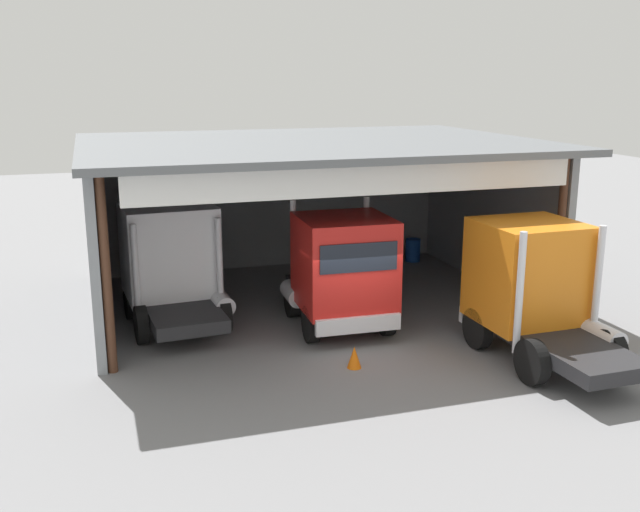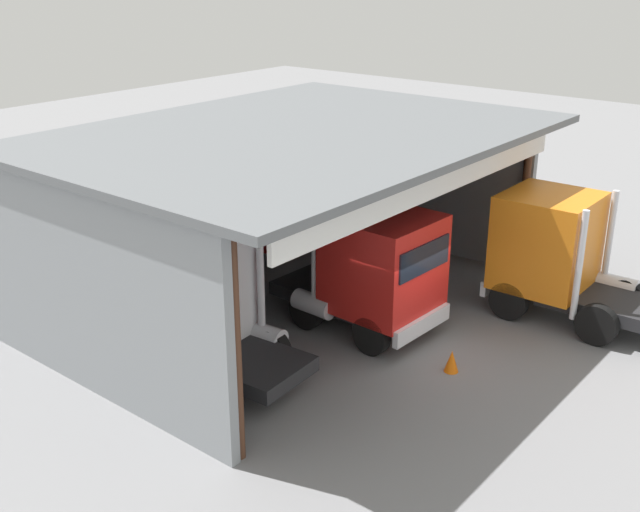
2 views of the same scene
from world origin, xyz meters
name	(u,v)px [view 1 (image 1 of 2)]	position (x,y,z in m)	size (l,w,h in m)	color
ground_plane	(356,346)	(0.00, 0.00, 0.00)	(80.00, 80.00, 0.00)	slate
workshop_shed	(301,186)	(0.00, 5.27, 3.60)	(13.76, 10.31, 5.17)	gray
truck_white_center_right_bay	(172,261)	(-4.44, 3.51, 1.86)	(2.95, 4.79, 3.48)	white
truck_red_center_left_bay	(341,270)	(0.03, 1.35, 1.78)	(2.69, 4.77, 3.64)	red
truck_orange_yard_outside	(534,287)	(4.16, -1.91, 1.82)	(2.70, 5.17, 3.56)	orange
oil_drum	(413,250)	(5.35, 7.98, 0.44)	(0.58, 0.58, 0.88)	#194CB2
tool_cart	(357,254)	(2.96, 7.79, 0.50)	(0.90, 0.60, 1.00)	red
traffic_cone	(354,357)	(-0.57, -1.42, 0.28)	(0.36, 0.36, 0.56)	orange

